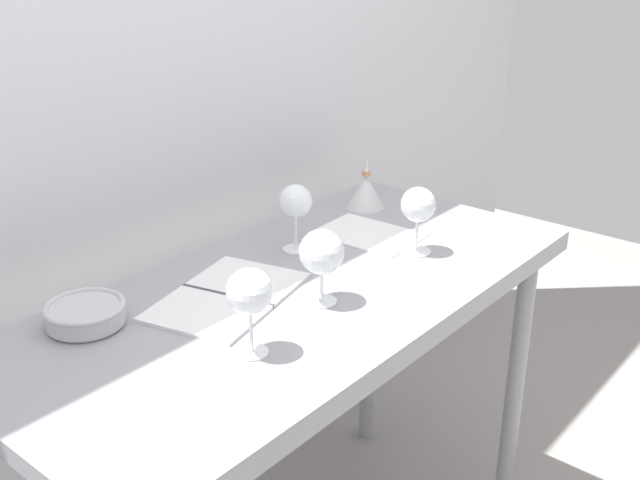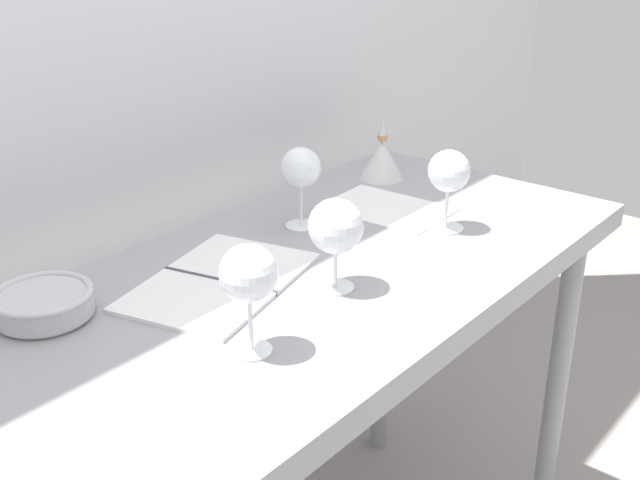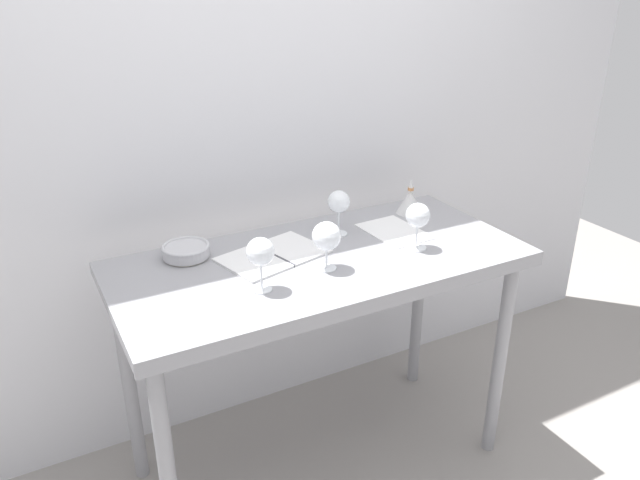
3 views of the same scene
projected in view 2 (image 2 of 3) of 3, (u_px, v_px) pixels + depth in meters
The scene contains 10 objects.
back_wall at pixel (114, 18), 1.56m from camera, with size 3.80×0.04×2.60m, color silver.
steel_counter at pixel (306, 320), 1.47m from camera, with size 1.40×0.65×0.90m.
wine_glass_near_right at pixel (449, 174), 1.56m from camera, with size 0.08×0.08×0.17m.
wine_glass_far_right at pixel (301, 170), 1.57m from camera, with size 0.08×0.08×0.17m.
wine_glass_near_left at pixel (249, 276), 1.12m from camera, with size 0.09×0.09×0.17m.
wine_glass_near_center at pixel (336, 228), 1.32m from camera, with size 0.09×0.09×0.16m.
open_notebook at pixel (220, 281), 1.38m from camera, with size 0.39×0.31×0.01m.
tasting_sheet_upper at pixel (387, 208), 1.71m from camera, with size 0.18×0.26×0.00m, color white.
tasting_bowl at pixel (43, 303), 1.26m from camera, with size 0.16×0.16×0.05m.
decanter_funnel at pixel (382, 159), 1.88m from camera, with size 0.11×0.11×0.15m.
Camera 2 is at (-0.98, -0.85, 1.52)m, focal length 44.36 mm.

